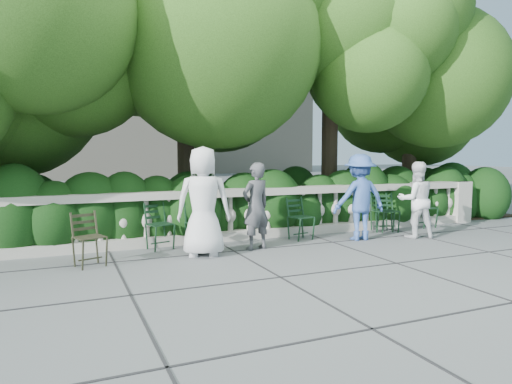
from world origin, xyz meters
name	(u,v)px	position (x,y,z in m)	size (l,w,h in m)	color
ground	(281,259)	(0.00, 0.00, 0.00)	(90.00, 90.00, 0.00)	#53575B
balustrade	(240,215)	(0.00, 1.80, 0.49)	(12.00, 0.44, 1.00)	#9E998E
shrub_hedge	(220,230)	(0.00, 3.00, 0.00)	(15.00, 2.60, 1.70)	black
tree_canopy	(245,52)	(0.69, 3.19, 3.96)	(15.04, 6.52, 6.78)	#3F3023
chair_a	(164,251)	(-1.60, 1.34, 0.00)	(0.44, 0.48, 0.84)	black
chair_b	(203,249)	(-0.94, 1.22, 0.00)	(0.44, 0.48, 0.84)	black
chair_c	(306,241)	(1.11, 1.14, 0.00)	(0.44, 0.48, 0.84)	black
chair_d	(390,233)	(3.20, 1.19, 0.00)	(0.44, 0.48, 0.84)	black
chair_e	(385,232)	(3.12, 1.27, 0.00)	(0.44, 0.48, 0.84)	black
chair_f	(430,228)	(4.40, 1.29, 0.00)	(0.44, 0.48, 0.84)	black
chair_weathered	(95,268)	(-2.81, 0.53, 0.00)	(0.44, 0.48, 0.84)	black
person_businessman	(203,202)	(-1.08, 0.67, 0.90)	(0.88, 0.58, 1.81)	silver
person_woman_grey	(256,206)	(-0.09, 0.81, 0.77)	(0.56, 0.37, 1.54)	#424348
person_casual_man	(416,200)	(3.29, 0.56, 0.76)	(0.74, 0.58, 1.53)	white
person_older_blue	(360,197)	(2.13, 0.82, 0.84)	(1.08, 0.62, 1.68)	#3658A2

